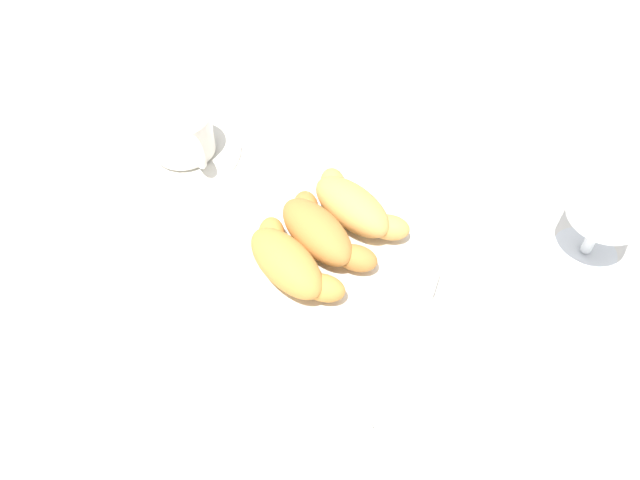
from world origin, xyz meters
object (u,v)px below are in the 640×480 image
Objects in this scene: croissant_large at (288,262)px; juice_glass_left at (616,195)px; croissant_small at (322,233)px; coffee_cup_far at (183,139)px; croissant_extra at (354,206)px; pastry_plate at (320,251)px.

croissant_large is 0.32m from juice_glass_left.
croissant_large is 0.05m from croissant_small.
coffee_cup_far is at bearing -161.42° from juice_glass_left.
juice_glass_left reaches higher than croissant_extra.
coffee_cup_far is 0.48m from juice_glass_left.
croissant_large is at bearing -95.43° from croissant_small.
pastry_plate is at bearing -105.10° from croissant_small.
croissant_extra is 0.26m from juice_glass_left.
coffee_cup_far is at bearing 174.16° from croissant_small.
croissant_small is at bearing 74.90° from pastry_plate.
juice_glass_left is (0.45, 0.15, 0.07)m from coffee_cup_far.
coffee_cup_far is at bearing 161.87° from croissant_large.
croissant_small is at bearing 84.57° from croissant_large.
coffee_cup_far is at bearing -173.48° from croissant_extra.
croissant_large is 0.99× the size of croissant_extra.
croissant_extra is at bearing 84.77° from croissant_large.
juice_glass_left is at bearing 38.48° from pastry_plate.
pastry_plate is 0.23m from coffee_cup_far.
croissant_small is 0.95× the size of juice_glass_left.
coffee_cup_far is (-0.23, 0.03, 0.02)m from pastry_plate.
juice_glass_left is at bearing 18.58° from coffee_cup_far.
croissant_extra is (0.01, 0.10, 0.00)m from croissant_large.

